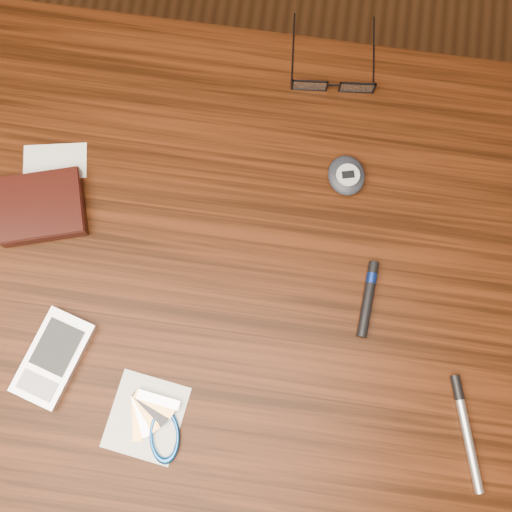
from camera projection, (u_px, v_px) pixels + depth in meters
The scene contains 9 objects.
ground at pixel (234, 329), 1.57m from camera, with size 3.80×3.80×0.00m, color #472814.
desk at pixel (219, 279), 0.94m from camera, with size 1.00×0.70×0.75m.
wallet_and_card at pixel (42, 206), 0.85m from camera, with size 0.13×0.16×0.02m.
eyeglasses at pixel (333, 82), 0.89m from camera, with size 0.13×0.13×0.03m.
pda_phone at pixel (53, 358), 0.81m from camera, with size 0.09×0.13×0.02m.
pedometer at pixel (346, 175), 0.86m from camera, with size 0.06×0.07×0.02m.
notepad_keys at pixel (155, 425), 0.79m from camera, with size 0.11×0.11×0.01m.
silver_pen at pixel (465, 424), 0.79m from camera, with size 0.05×0.14×0.01m.
black_blue_pen at pixel (368, 296), 0.83m from camera, with size 0.02×0.10×0.01m.
Camera 1 is at (0.08, -0.17, 1.58)m, focal length 45.00 mm.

